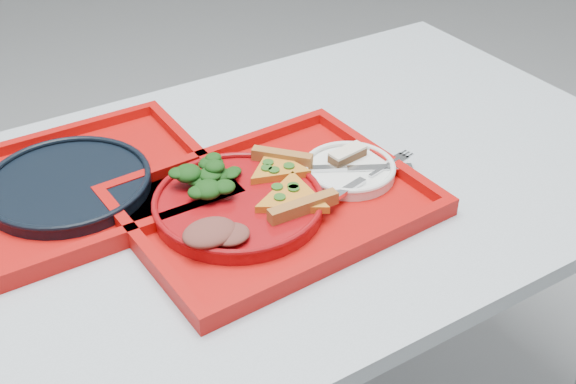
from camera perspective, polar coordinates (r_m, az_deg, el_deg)
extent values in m
cube|color=#99A3AB|center=(1.15, -7.07, -1.74)|extent=(1.60, 0.80, 0.03)
cylinder|color=gray|center=(1.91, 9.09, 1.01)|extent=(0.05, 0.05, 0.72)
cube|color=#AC0C09|center=(1.12, -1.20, -1.08)|extent=(0.47, 0.37, 0.01)
cube|color=#AC0C09|center=(1.20, -16.85, -0.04)|extent=(0.45, 0.35, 0.01)
cylinder|color=maroon|center=(1.10, -3.93, -1.07)|extent=(0.26, 0.26, 0.02)
cylinder|color=white|center=(1.18, 4.84, 1.62)|extent=(0.15, 0.15, 0.01)
cylinder|color=black|center=(1.20, -16.96, 0.50)|extent=(0.26, 0.26, 0.02)
ellipsoid|color=black|center=(1.12, -6.02, 1.48)|extent=(0.10, 0.09, 0.05)
ellipsoid|color=brown|center=(1.02, -6.21, -3.20)|extent=(0.08, 0.06, 0.02)
cube|color=#502D1A|center=(1.20, 4.72, 2.91)|extent=(0.07, 0.03, 0.01)
cube|color=beige|center=(1.19, 4.74, 3.28)|extent=(0.07, 0.03, 0.00)
cube|color=silver|center=(1.17, 5.39, 1.94)|extent=(0.17, 0.10, 0.01)
cube|color=silver|center=(1.16, 6.43, 1.25)|extent=(0.19, 0.06, 0.01)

